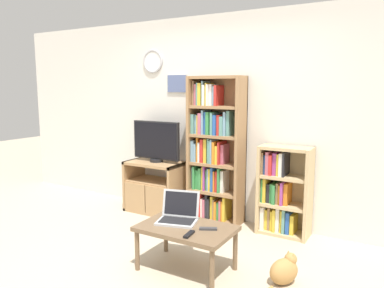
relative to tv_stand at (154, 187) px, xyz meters
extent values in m
plane|color=#BCAD93|center=(0.81, -1.43, -0.35)|extent=(18.00, 18.00, 0.00)
cube|color=silver|center=(0.81, 0.30, 0.95)|extent=(7.01, 0.06, 2.60)
torus|color=#B2B2B7|center=(-0.19, 0.26, 1.70)|extent=(0.33, 0.04, 0.33)
cylinder|color=white|center=(-0.19, 0.26, 1.70)|extent=(0.27, 0.02, 0.27)
cube|color=silver|center=(0.21, 0.27, 1.40)|extent=(0.32, 0.01, 0.25)
cube|color=slate|center=(0.21, 0.26, 1.40)|extent=(0.29, 0.02, 0.23)
cube|color=tan|center=(-0.37, 0.02, 0.00)|extent=(0.04, 0.47, 0.69)
cube|color=tan|center=(0.37, 0.02, 0.00)|extent=(0.04, 0.47, 0.69)
cube|color=tan|center=(0.00, 0.02, 0.33)|extent=(0.78, 0.47, 0.04)
cube|color=tan|center=(0.00, 0.02, -0.33)|extent=(0.78, 0.47, 0.04)
cube|color=tan|center=(0.00, 0.02, 0.07)|extent=(0.71, 0.43, 0.04)
cube|color=tan|center=(-0.18, -0.21, -0.12)|extent=(0.34, 0.02, 0.38)
cube|color=tan|center=(0.18, -0.21, -0.12)|extent=(0.34, 0.02, 0.38)
cylinder|color=black|center=(0.02, 0.03, 0.36)|extent=(0.18, 0.18, 0.04)
cube|color=black|center=(0.02, 0.03, 0.64)|extent=(0.72, 0.05, 0.51)
cube|color=black|center=(0.02, 0.00, 0.64)|extent=(0.68, 0.01, 0.48)
cube|color=#9E754C|center=(0.55, 0.11, 0.57)|extent=(0.04, 0.30, 1.83)
cube|color=#9E754C|center=(1.22, 0.11, 0.57)|extent=(0.04, 0.30, 1.83)
cube|color=#9E754C|center=(0.88, 0.24, 0.57)|extent=(0.70, 0.02, 1.83)
cube|color=#9E754C|center=(0.88, 0.11, -0.33)|extent=(0.63, 0.26, 0.04)
cube|color=#9E754C|center=(0.88, 0.11, 0.03)|extent=(0.63, 0.26, 0.04)
cube|color=#9E754C|center=(0.88, 0.11, 0.39)|extent=(0.63, 0.26, 0.04)
cube|color=#9E754C|center=(0.88, 0.11, 0.75)|extent=(0.63, 0.26, 0.04)
cube|color=#9E754C|center=(0.88, 0.11, 1.11)|extent=(0.63, 0.26, 0.04)
cube|color=#9E754C|center=(0.88, 0.11, 1.47)|extent=(0.63, 0.26, 0.04)
cube|color=#232328|center=(0.59, 0.12, -0.19)|extent=(0.03, 0.22, 0.25)
cube|color=white|center=(0.63, 0.11, -0.17)|extent=(0.04, 0.23, 0.28)
cube|color=#2856A8|center=(0.67, 0.12, -0.20)|extent=(0.04, 0.20, 0.23)
cube|color=red|center=(0.70, 0.12, -0.16)|extent=(0.02, 0.22, 0.30)
cube|color=white|center=(0.73, 0.11, -0.19)|extent=(0.02, 0.23, 0.25)
cube|color=#B75B70|center=(0.76, 0.11, -0.19)|extent=(0.03, 0.23, 0.24)
cube|color=#232328|center=(0.80, 0.12, -0.16)|extent=(0.03, 0.22, 0.31)
cube|color=#232328|center=(0.83, 0.11, -0.18)|extent=(0.03, 0.23, 0.26)
cube|color=gold|center=(0.86, 0.12, -0.17)|extent=(0.04, 0.20, 0.29)
cube|color=#93704C|center=(0.90, 0.12, -0.18)|extent=(0.02, 0.21, 0.26)
cube|color=orange|center=(0.93, 0.11, -0.19)|extent=(0.03, 0.23, 0.24)
cube|color=#388947|center=(0.96, 0.12, -0.20)|extent=(0.03, 0.21, 0.23)
cube|color=#B75B70|center=(0.99, 0.11, -0.18)|extent=(0.02, 0.23, 0.26)
cube|color=orange|center=(1.01, 0.12, -0.18)|extent=(0.02, 0.22, 0.26)
cube|color=gold|center=(1.04, 0.12, -0.16)|extent=(0.03, 0.22, 0.30)
cube|color=#759EB7|center=(0.59, 0.12, 0.19)|extent=(0.02, 0.20, 0.28)
cube|color=#388947|center=(0.62, 0.11, 0.20)|extent=(0.03, 0.24, 0.30)
cube|color=#388947|center=(0.65, 0.12, 0.17)|extent=(0.04, 0.20, 0.25)
cube|color=#388947|center=(0.69, 0.12, 0.19)|extent=(0.04, 0.21, 0.28)
cube|color=gold|center=(0.73, 0.12, 0.20)|extent=(0.03, 0.20, 0.30)
cube|color=#9E4293|center=(0.76, 0.12, 0.20)|extent=(0.02, 0.22, 0.31)
cube|color=#388947|center=(0.78, 0.12, 0.18)|extent=(0.02, 0.19, 0.27)
cube|color=#759EB7|center=(0.80, 0.12, 0.19)|extent=(0.02, 0.20, 0.29)
cube|color=gold|center=(0.83, 0.12, 0.19)|extent=(0.03, 0.20, 0.28)
cube|color=#2856A8|center=(0.87, 0.12, 0.20)|extent=(0.03, 0.22, 0.31)
cube|color=orange|center=(0.90, 0.12, 0.18)|extent=(0.02, 0.21, 0.26)
cube|color=red|center=(0.93, 0.12, 0.18)|extent=(0.04, 0.20, 0.26)
cube|color=#388947|center=(0.96, 0.11, 0.20)|extent=(0.02, 0.22, 0.30)
cube|color=white|center=(1.00, 0.12, 0.19)|extent=(0.04, 0.19, 0.28)
cube|color=#759EB7|center=(0.59, 0.11, 0.54)|extent=(0.04, 0.23, 0.27)
cube|color=#759EB7|center=(0.63, 0.11, 0.52)|extent=(0.03, 0.23, 0.23)
cube|color=orange|center=(0.66, 0.12, 0.56)|extent=(0.02, 0.20, 0.31)
cube|color=white|center=(0.69, 0.12, 0.53)|extent=(0.03, 0.22, 0.25)
cube|color=red|center=(0.72, 0.12, 0.55)|extent=(0.04, 0.22, 0.29)
cube|color=gold|center=(0.77, 0.12, 0.56)|extent=(0.04, 0.20, 0.30)
cube|color=#5B9389|center=(0.80, 0.12, 0.56)|extent=(0.02, 0.19, 0.31)
cube|color=#5B9389|center=(0.83, 0.11, 0.55)|extent=(0.04, 0.23, 0.29)
cube|color=#759EB7|center=(0.87, 0.11, 0.56)|extent=(0.02, 0.24, 0.30)
cube|color=orange|center=(0.90, 0.11, 0.55)|extent=(0.03, 0.24, 0.28)
cube|color=gold|center=(0.94, 0.11, 0.52)|extent=(0.03, 0.23, 0.23)
cube|color=red|center=(0.97, 0.11, 0.55)|extent=(0.02, 0.24, 0.28)
cube|color=#B75B70|center=(1.00, 0.12, 0.53)|extent=(0.04, 0.18, 0.24)
cube|color=#5B9389|center=(0.59, 0.11, 0.89)|extent=(0.04, 0.23, 0.25)
cube|color=#759EB7|center=(0.63, 0.12, 0.89)|extent=(0.03, 0.20, 0.24)
cube|color=gold|center=(0.66, 0.12, 0.88)|extent=(0.02, 0.21, 0.24)
cube|color=#B75B70|center=(0.70, 0.11, 0.90)|extent=(0.04, 0.23, 0.26)
cube|color=#759EB7|center=(0.74, 0.11, 0.92)|extent=(0.02, 0.23, 0.30)
cube|color=#2856A8|center=(0.76, 0.12, 0.91)|extent=(0.03, 0.20, 0.28)
cube|color=#388947|center=(0.80, 0.11, 0.91)|extent=(0.04, 0.22, 0.28)
cube|color=#388947|center=(0.84, 0.12, 0.91)|extent=(0.03, 0.19, 0.28)
cube|color=#5B9389|center=(0.87, 0.11, 0.90)|extent=(0.03, 0.24, 0.27)
cube|color=#2856A8|center=(0.91, 0.11, 0.89)|extent=(0.04, 0.23, 0.25)
cube|color=red|center=(0.95, 0.12, 0.89)|extent=(0.04, 0.22, 0.25)
cube|color=#5B9389|center=(1.00, 0.11, 0.88)|extent=(0.04, 0.24, 0.23)
cube|color=#759EB7|center=(1.04, 0.12, 0.91)|extent=(0.03, 0.22, 0.29)
cube|color=#5B9389|center=(1.07, 0.12, 0.92)|extent=(0.04, 0.20, 0.30)
cube|color=#93704C|center=(0.59, 0.12, 1.28)|extent=(0.02, 0.18, 0.30)
cube|color=#B75B70|center=(0.62, 0.12, 1.26)|extent=(0.04, 0.19, 0.26)
cube|color=#5B9389|center=(0.66, 0.12, 1.26)|extent=(0.02, 0.21, 0.28)
cube|color=gold|center=(0.69, 0.11, 1.26)|extent=(0.04, 0.22, 0.27)
cube|color=#759EB7|center=(0.73, 0.12, 1.27)|extent=(0.02, 0.20, 0.30)
cube|color=white|center=(0.75, 0.11, 1.25)|extent=(0.03, 0.23, 0.25)
cube|color=gold|center=(0.78, 0.12, 1.26)|extent=(0.02, 0.22, 0.27)
cube|color=white|center=(0.81, 0.11, 1.26)|extent=(0.02, 0.24, 0.26)
cube|color=white|center=(0.84, 0.12, 1.26)|extent=(0.04, 0.19, 0.26)
cube|color=#759EB7|center=(0.88, 0.12, 1.24)|extent=(0.04, 0.19, 0.23)
cube|color=red|center=(0.91, 0.11, 1.25)|extent=(0.03, 0.23, 0.25)
cube|color=tan|center=(1.50, 0.10, 0.17)|extent=(0.04, 0.31, 1.03)
cube|color=tan|center=(2.05, 0.10, 0.17)|extent=(0.04, 0.31, 1.03)
cube|color=tan|center=(1.77, 0.24, 0.17)|extent=(0.58, 0.02, 1.03)
cube|color=tan|center=(1.77, 0.10, -0.33)|extent=(0.51, 0.27, 0.04)
cube|color=tan|center=(1.77, 0.10, 0.00)|extent=(0.51, 0.27, 0.04)
cube|color=tan|center=(1.77, 0.10, 0.34)|extent=(0.51, 0.27, 0.04)
cube|color=tan|center=(1.77, 0.10, 0.67)|extent=(0.51, 0.27, 0.04)
cube|color=white|center=(1.55, 0.11, -0.17)|extent=(0.04, 0.24, 0.27)
cube|color=gold|center=(1.59, 0.12, -0.19)|extent=(0.03, 0.19, 0.24)
cube|color=#93704C|center=(1.62, 0.12, -0.18)|extent=(0.03, 0.20, 0.27)
cube|color=gold|center=(1.65, 0.12, -0.19)|extent=(0.03, 0.20, 0.24)
cube|color=gold|center=(1.69, 0.11, -0.18)|extent=(0.03, 0.23, 0.26)
cube|color=white|center=(1.72, 0.11, -0.17)|extent=(0.04, 0.21, 0.28)
cube|color=gold|center=(1.76, 0.12, -0.18)|extent=(0.03, 0.20, 0.26)
cube|color=#5B9389|center=(1.80, 0.11, -0.17)|extent=(0.03, 0.23, 0.28)
cube|color=#2856A8|center=(1.84, 0.11, -0.19)|extent=(0.04, 0.22, 0.25)
cube|color=gold|center=(1.89, 0.12, -0.20)|extent=(0.04, 0.21, 0.22)
cube|color=#388947|center=(1.53, 0.11, 0.16)|extent=(0.02, 0.23, 0.27)
cube|color=gold|center=(1.56, 0.11, 0.16)|extent=(0.03, 0.23, 0.28)
cube|color=#232328|center=(1.60, 0.12, 0.13)|extent=(0.04, 0.20, 0.22)
cube|color=#388947|center=(1.64, 0.12, 0.13)|extent=(0.03, 0.20, 0.23)
cube|color=#388947|center=(1.68, 0.11, 0.13)|extent=(0.03, 0.25, 0.23)
cube|color=#93704C|center=(1.71, 0.11, 0.14)|extent=(0.03, 0.21, 0.25)
cube|color=orange|center=(1.74, 0.11, 0.13)|extent=(0.02, 0.21, 0.22)
cube|color=#9E4293|center=(1.77, 0.11, 0.15)|extent=(0.03, 0.25, 0.26)
cube|color=orange|center=(1.81, 0.11, 0.15)|extent=(0.04, 0.21, 0.25)
cube|color=#93704C|center=(1.53, 0.11, 0.48)|extent=(0.02, 0.24, 0.25)
cube|color=#2856A8|center=(1.56, 0.11, 0.47)|extent=(0.02, 0.21, 0.23)
cube|color=#B75B70|center=(1.59, 0.11, 0.49)|extent=(0.04, 0.24, 0.27)
cube|color=red|center=(1.63, 0.11, 0.47)|extent=(0.04, 0.25, 0.23)
cube|color=#9E4293|center=(1.67, 0.11, 0.48)|extent=(0.04, 0.21, 0.26)
cube|color=gold|center=(1.71, 0.11, 0.48)|extent=(0.02, 0.22, 0.25)
cube|color=white|center=(1.74, 0.11, 0.48)|extent=(0.04, 0.24, 0.26)
cube|color=#232328|center=(1.78, 0.11, 0.49)|extent=(0.02, 0.25, 0.28)
cube|color=brown|center=(1.25, -1.21, 0.06)|extent=(0.87, 0.55, 0.04)
cylinder|color=brown|center=(0.86, -1.45, -0.15)|extent=(0.04, 0.04, 0.39)
cylinder|color=brown|center=(1.64, -1.45, -0.15)|extent=(0.04, 0.04, 0.39)
cylinder|color=brown|center=(0.86, -0.98, -0.15)|extent=(0.04, 0.04, 0.39)
cylinder|color=brown|center=(1.64, -0.98, -0.15)|extent=(0.04, 0.04, 0.39)
cube|color=#B7BABC|center=(1.12, -1.17, 0.09)|extent=(0.42, 0.35, 0.02)
cube|color=black|center=(1.12, -1.17, 0.10)|extent=(0.36, 0.27, 0.00)
cube|color=#B7BABC|center=(1.09, -1.04, 0.23)|extent=(0.37, 0.17, 0.25)
cube|color=black|center=(1.09, -1.05, 0.23)|extent=(0.33, 0.14, 0.22)
cube|color=black|center=(1.38, -1.38, 0.09)|extent=(0.06, 0.16, 0.02)
cube|color=#38383A|center=(1.46, -1.18, 0.09)|extent=(0.16, 0.11, 0.02)
ellipsoid|color=#B78447|center=(2.11, -1.00, -0.23)|extent=(0.30, 0.33, 0.23)
ellipsoid|color=beige|center=(2.16, -0.91, -0.25)|extent=(0.12, 0.11, 0.12)
sphere|color=#B78447|center=(2.15, -0.93, -0.14)|extent=(0.11, 0.11, 0.11)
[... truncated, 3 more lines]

